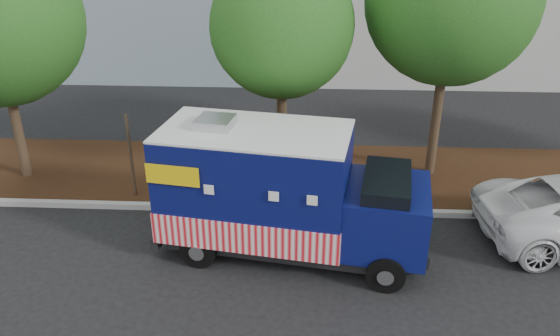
{
  "coord_description": "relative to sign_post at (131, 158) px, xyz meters",
  "views": [
    {
      "loc": [
        2.03,
        -10.66,
        7.01
      ],
      "look_at": [
        1.45,
        0.6,
        1.63
      ],
      "focal_mm": 35.0,
      "sensor_mm": 36.0,
      "label": 1
    }
  ],
  "objects": [
    {
      "name": "ground",
      "position": [
        2.45,
        -1.87,
        -1.2
      ],
      "size": [
        120.0,
        120.0,
        0.0
      ],
      "primitive_type": "plane",
      "color": "black",
      "rests_on": "ground"
    },
    {
      "name": "curb",
      "position": [
        2.45,
        -0.47,
        -1.12
      ],
      "size": [
        120.0,
        0.18,
        0.15
      ],
      "primitive_type": "cube",
      "color": "#9E9E99",
      "rests_on": "ground"
    },
    {
      "name": "mulch_strip",
      "position": [
        2.45,
        1.63,
        -1.12
      ],
      "size": [
        120.0,
        4.0,
        0.15
      ],
      "primitive_type": "cube",
      "color": "black",
      "rests_on": "ground"
    },
    {
      "name": "tree_b",
      "position": [
        3.83,
        0.99,
        3.19
      ],
      "size": [
        3.57,
        3.57,
        6.18
      ],
      "color": "#38281C",
      "rests_on": "ground"
    },
    {
      "name": "sign_post",
      "position": [
        0.0,
        0.0,
        0.0
      ],
      "size": [
        0.06,
        0.06,
        2.4
      ],
      "primitive_type": "cube",
      "color": "#473828",
      "rests_on": "ground"
    },
    {
      "name": "food_truck",
      "position": [
        3.92,
        -2.15,
        0.19
      ],
      "size": [
        6.08,
        3.05,
        3.07
      ],
      "rotation": [
        0.0,
        0.0,
        -0.16
      ],
      "color": "black",
      "rests_on": "ground"
    }
  ]
}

